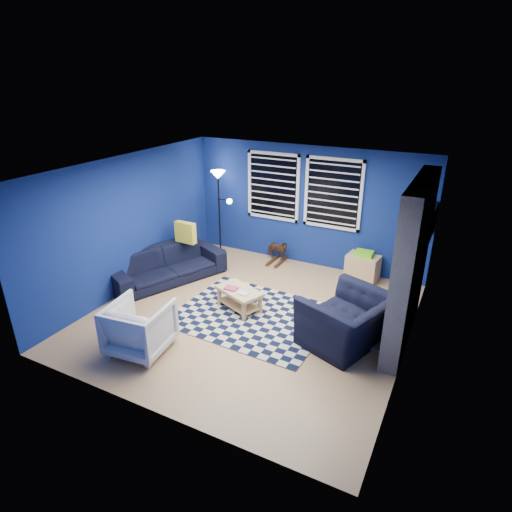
{
  "coord_description": "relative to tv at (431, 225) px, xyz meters",
  "views": [
    {
      "loc": [
        2.93,
        -5.52,
        3.81
      ],
      "look_at": [
        -0.05,
        0.3,
        0.98
      ],
      "focal_mm": 30.0,
      "sensor_mm": 36.0,
      "label": 1
    }
  ],
  "objects": [
    {
      "name": "rocking_horse",
      "position": [
        -2.97,
        0.23,
        -1.11
      ],
      "size": [
        0.29,
        0.55,
        0.44
      ],
      "primitive_type": "imported",
      "rotation": [
        0.0,
        0.0,
        1.47
      ],
      "color": "#4C2B18",
      "rests_on": "floor"
    },
    {
      "name": "floor",
      "position": [
        -2.45,
        -2.0,
        -1.4
      ],
      "size": [
        5.0,
        5.0,
        0.0
      ],
      "primitive_type": "plane",
      "color": "tan",
      "rests_on": "ground"
    },
    {
      "name": "rug",
      "position": [
        -2.41,
        -1.98,
        -1.39
      ],
      "size": [
        2.58,
        2.1,
        0.02
      ],
      "primitive_type": "cube",
      "rotation": [
        0.0,
        0.0,
        -0.04
      ],
      "color": "black",
      "rests_on": "floor"
    },
    {
      "name": "wall_back",
      "position": [
        -2.45,
        0.5,
        -0.15
      ],
      "size": [
        5.0,
        0.0,
        5.0
      ],
      "primitive_type": "plane",
      "rotation": [
        1.57,
        0.0,
        0.0
      ],
      "color": "navy",
      "rests_on": "floor"
    },
    {
      "name": "armchair_big",
      "position": [
        -0.8,
        -2.05,
        -1.0
      ],
      "size": [
        1.53,
        1.44,
        0.8
      ],
      "primitive_type": "imported",
      "rotation": [
        0.0,
        0.0,
        -1.92
      ],
      "color": "black",
      "rests_on": "floor"
    },
    {
      "name": "coffee_table",
      "position": [
        -2.72,
        -1.89,
        -1.12
      ],
      "size": [
        0.92,
        0.73,
        0.41
      ],
      "rotation": [
        0.0,
        0.0,
        -0.39
      ],
      "color": "tan",
      "rests_on": "rug"
    },
    {
      "name": "fireplace",
      "position": [
        -0.09,
        -1.5,
        -0.2
      ],
      "size": [
        0.65,
        2.0,
        2.5
      ],
      "color": "gray",
      "rests_on": "floor"
    },
    {
      "name": "floor_lamp",
      "position": [
        -4.34,
        0.16,
        0.13
      ],
      "size": [
        0.51,
        0.31,
        1.87
      ],
      "color": "black",
      "rests_on": "floor"
    },
    {
      "name": "sofa",
      "position": [
        -4.55,
        -1.54,
        -1.07
      ],
      "size": [
        2.44,
        1.74,
        0.66
      ],
      "primitive_type": "imported",
      "rotation": [
        0.0,
        0.0,
        1.15
      ],
      "color": "black",
      "rests_on": "floor"
    },
    {
      "name": "window_left",
      "position": [
        -3.2,
        0.46,
        0.2
      ],
      "size": [
        1.17,
        0.06,
        1.42
      ],
      "color": "black",
      "rests_on": "wall_back"
    },
    {
      "name": "throw_pillow",
      "position": [
        -4.4,
        -1.06,
        -0.53
      ],
      "size": [
        0.45,
        0.15,
        0.42
      ],
      "primitive_type": "cube",
      "rotation": [
        0.0,
        0.0,
        -0.04
      ],
      "color": "yellow",
      "rests_on": "sofa"
    },
    {
      "name": "window_right",
      "position": [
        -1.9,
        0.46,
        0.2
      ],
      "size": [
        1.17,
        0.06,
        1.42
      ],
      "color": "black",
      "rests_on": "wall_back"
    },
    {
      "name": "armchair_bent",
      "position": [
        -3.44,
        -3.57,
        -1.01
      ],
      "size": [
        0.92,
        0.94,
        0.77
      ],
      "primitive_type": "imported",
      "rotation": [
        0.0,
        0.0,
        3.26
      ],
      "color": "gray",
      "rests_on": "floor"
    },
    {
      "name": "tv",
      "position": [
        0.0,
        0.0,
        0.0
      ],
      "size": [
        0.07,
        1.0,
        0.58
      ],
      "color": "black",
      "rests_on": "wall_right"
    },
    {
      "name": "ceiling",
      "position": [
        -2.45,
        -2.0,
        1.1
      ],
      "size": [
        5.0,
        5.0,
        0.0
      ],
      "primitive_type": "plane",
      "rotation": [
        3.14,
        0.0,
        0.0
      ],
      "color": "white",
      "rests_on": "wall_back"
    },
    {
      "name": "wall_right",
      "position": [
        0.05,
        -2.0,
        -0.15
      ],
      "size": [
        0.0,
        5.0,
        5.0
      ],
      "primitive_type": "plane",
      "rotation": [
        1.57,
        0.0,
        -1.57
      ],
      "color": "navy",
      "rests_on": "floor"
    },
    {
      "name": "cabinet",
      "position": [
        -1.12,
        0.25,
        -1.13
      ],
      "size": [
        0.66,
        0.48,
        0.6
      ],
      "rotation": [
        0.0,
        0.0,
        -0.11
      ],
      "color": "tan",
      "rests_on": "floor"
    },
    {
      "name": "wall_left",
      "position": [
        -4.95,
        -2.0,
        -0.15
      ],
      "size": [
        0.0,
        5.0,
        5.0
      ],
      "primitive_type": "plane",
      "rotation": [
        1.57,
        0.0,
        1.57
      ],
      "color": "navy",
      "rests_on": "floor"
    }
  ]
}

